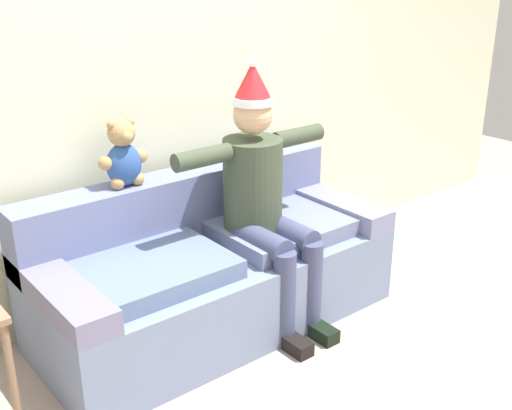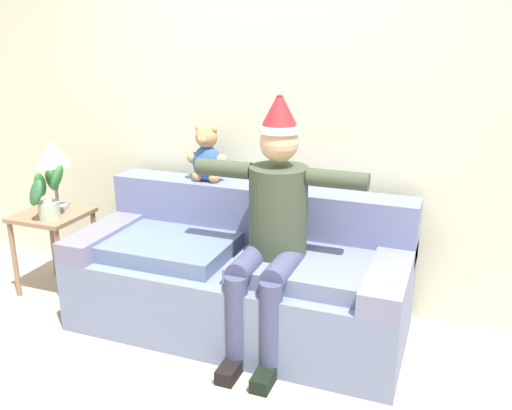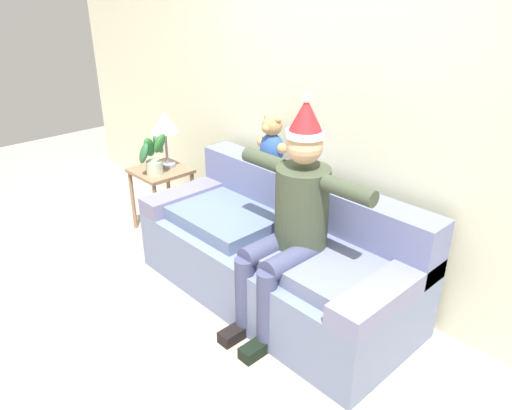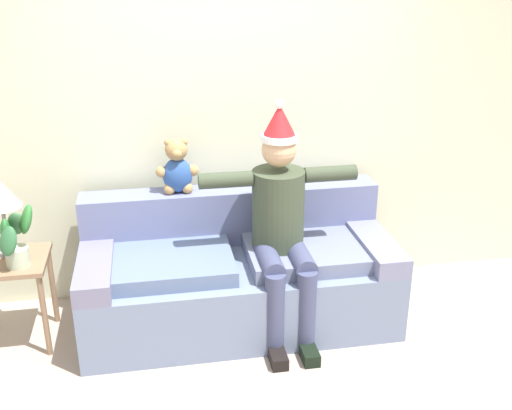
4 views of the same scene
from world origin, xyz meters
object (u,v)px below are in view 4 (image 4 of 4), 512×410
at_px(teddy_bear, 177,168).
at_px(couch, 238,274).
at_px(table_lamp, 0,197).
at_px(potted_plant, 15,239).
at_px(person_seated, 281,220).
at_px(side_table, 12,275).

bearing_deg(teddy_bear, couch, -37.75).
xyz_separation_m(table_lamp, potted_plant, (0.09, -0.19, -0.20)).
relative_size(person_seated, table_lamp, 3.09).
xyz_separation_m(person_seated, potted_plant, (-1.62, 0.03, -0.01)).
bearing_deg(side_table, table_lamp, 98.45).
relative_size(side_table, potted_plant, 1.49).
bearing_deg(table_lamp, teddy_bear, 11.37).
distance_m(couch, side_table, 1.45).
xyz_separation_m(teddy_bear, potted_plant, (-1.00, -0.41, -0.25)).
relative_size(person_seated, teddy_bear, 4.03).
relative_size(teddy_bear, potted_plant, 0.96).
distance_m(side_table, table_lamp, 0.50).
bearing_deg(person_seated, side_table, 175.49).
relative_size(couch, table_lamp, 4.14).
bearing_deg(teddy_bear, person_seated, -35.54).
height_order(teddy_bear, potted_plant, teddy_bear).
xyz_separation_m(couch, table_lamp, (-1.45, 0.06, 0.64)).
height_order(person_seated, potted_plant, person_seated).
bearing_deg(couch, side_table, -178.79).
relative_size(person_seated, potted_plant, 3.88).
xyz_separation_m(couch, person_seated, (0.26, -0.16, 0.45)).
height_order(couch, table_lamp, table_lamp).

